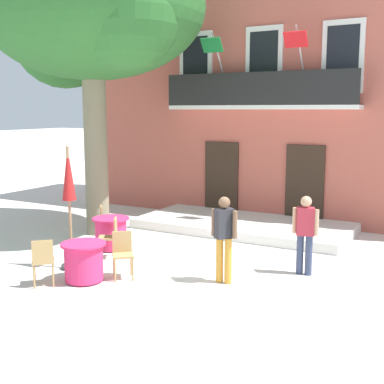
% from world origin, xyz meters
% --- Properties ---
extents(ground_plane, '(120.00, 120.00, 0.00)m').
position_xyz_m(ground_plane, '(0.00, 0.00, 0.00)').
color(ground_plane, silver).
extents(building_facade, '(13.00, 5.09, 7.50)m').
position_xyz_m(building_facade, '(-0.36, 6.99, 3.75)').
color(building_facade, '#BC5B4C').
rests_on(building_facade, ground).
extents(entrance_step_platform, '(5.78, 2.66, 0.25)m').
position_xyz_m(entrance_step_platform, '(-0.36, 3.67, 0.12)').
color(entrance_step_platform, silver).
rests_on(entrance_step_platform, ground).
extents(plane_tree, '(6.00, 5.27, 7.52)m').
position_xyz_m(plane_tree, '(-3.71, 1.48, 5.62)').
color(plane_tree, '#7F755B').
rests_on(plane_tree, ground).
extents(cafe_table_near_tree, '(0.86, 0.86, 0.76)m').
position_xyz_m(cafe_table_near_tree, '(-2.33, 0.33, 0.39)').
color(cafe_table_near_tree, '#E52D66').
rests_on(cafe_table_near_tree, ground).
extents(cafe_chair_near_tree_0, '(0.56, 0.56, 0.91)m').
position_xyz_m(cafe_chair_near_tree_0, '(-2.88, 0.84, 0.53)').
color(cafe_chair_near_tree_0, tan).
rests_on(cafe_chair_near_tree_0, ground).
extents(cafe_chair_near_tree_1, '(0.55, 0.55, 0.91)m').
position_xyz_m(cafe_chair_near_tree_1, '(-1.86, -0.26, 0.53)').
color(cafe_chair_near_tree_1, tan).
rests_on(cafe_chair_near_tree_1, ground).
extents(cafe_table_middle, '(0.86, 0.86, 0.76)m').
position_xyz_m(cafe_table_middle, '(-1.36, -1.75, 0.39)').
color(cafe_table_middle, '#E52D66').
rests_on(cafe_table_middle, ground).
extents(cafe_chair_middle_0, '(0.56, 0.56, 0.91)m').
position_xyz_m(cafe_chair_middle_0, '(-0.84, -1.20, 0.53)').
color(cafe_chair_middle_0, tan).
rests_on(cafe_chair_middle_0, ground).
extents(cafe_chair_middle_1, '(0.57, 0.57, 0.91)m').
position_xyz_m(cafe_chair_middle_1, '(-1.84, -2.34, 0.53)').
color(cafe_chair_middle_1, tan).
rests_on(cafe_chair_middle_1, ground).
extents(cafe_umbrella, '(0.44, 0.44, 2.55)m').
position_xyz_m(cafe_umbrella, '(-2.13, -1.25, 1.67)').
color(cafe_umbrella, '#997A56').
rests_on(cafe_umbrella, ground).
extents(pedestrian_near_entrance, '(0.53, 0.40, 1.67)m').
position_xyz_m(pedestrian_near_entrance, '(1.03, -0.52, 0.95)').
color(pedestrian_near_entrance, gold).
rests_on(pedestrian_near_entrance, ground).
extents(pedestrian_mid_plaza, '(0.53, 0.32, 1.60)m').
position_xyz_m(pedestrian_mid_plaza, '(2.23, 0.71, 0.90)').
color(pedestrian_mid_plaza, '#384260').
rests_on(pedestrian_mid_plaza, ground).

